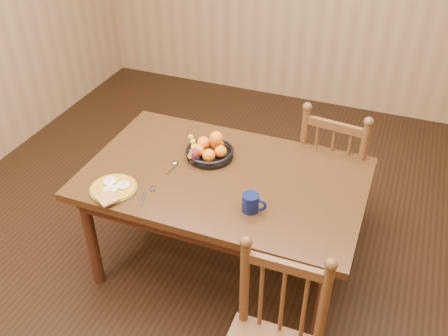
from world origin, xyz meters
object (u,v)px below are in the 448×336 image
(dining_table, at_px, (224,187))
(chair_far, at_px, (334,171))
(coffee_mug, at_px, (251,203))
(fruit_bowl, at_px, (209,150))
(breakfast_plate, at_px, (113,188))

(dining_table, relative_size, chair_far, 1.60)
(chair_far, xyz_separation_m, coffee_mug, (-0.30, -0.87, 0.31))
(chair_far, height_order, fruit_bowl, chair_far)
(coffee_mug, height_order, fruit_bowl, fruit_bowl)
(breakfast_plate, bearing_deg, fruit_bowl, 53.62)
(breakfast_plate, xyz_separation_m, coffee_mug, (0.76, 0.11, 0.04))
(coffee_mug, xyz_separation_m, fruit_bowl, (-0.40, 0.38, -0.00))
(fruit_bowl, bearing_deg, chair_far, 35.20)
(dining_table, height_order, chair_far, chair_far)
(dining_table, relative_size, breakfast_plate, 5.22)
(dining_table, bearing_deg, coffee_mug, -44.24)
(chair_far, distance_m, coffee_mug, 0.98)
(dining_table, bearing_deg, breakfast_plate, -145.77)
(dining_table, xyz_separation_m, fruit_bowl, (-0.15, 0.14, 0.13))
(breakfast_plate, distance_m, fruit_bowl, 0.62)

